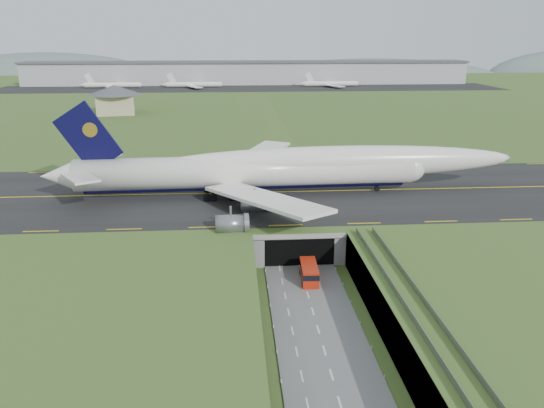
{
  "coord_description": "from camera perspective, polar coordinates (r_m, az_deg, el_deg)",
  "views": [
    {
      "loc": [
        -10.74,
        -75.23,
        37.95
      ],
      "look_at": [
        -3.86,
        20.0,
        7.6
      ],
      "focal_mm": 35.0,
      "sensor_mm": 36.0,
      "label": 1
    }
  ],
  "objects": [
    {
      "name": "distant_hills",
      "position": [
        512.5,
        4.42,
        12.89
      ],
      "size": [
        700.0,
        91.0,
        60.0
      ],
      "color": "slate",
      "rests_on": "ground"
    },
    {
      "name": "service_building",
      "position": [
        238.79,
        -16.53,
        10.99
      ],
      "size": [
        25.81,
        25.81,
        12.22
      ],
      "rotation": [
        0.0,
        0.0,
        0.17
      ],
      "color": "tan",
      "rests_on": "ground"
    },
    {
      "name": "tunnel_portal",
      "position": [
        98.83,
        2.37,
        -2.89
      ],
      "size": [
        17.0,
        22.3,
        6.0
      ],
      "color": "gray",
      "rests_on": "ground"
    },
    {
      "name": "shuttle_tram",
      "position": [
        86.34,
        4.0,
        -7.33
      ],
      "size": [
        2.89,
        7.03,
        2.85
      ],
      "rotation": [
        0.0,
        0.0,
        -0.04
      ],
      "color": "red",
      "rests_on": "ground"
    },
    {
      "name": "guideway",
      "position": [
        68.46,
        15.25,
        -11.51
      ],
      "size": [
        3.0,
        53.0,
        7.05
      ],
      "color": "#A8A8A3",
      "rests_on": "ground"
    },
    {
      "name": "trench_road",
      "position": [
        78.33,
        4.36,
        -11.32
      ],
      "size": [
        12.0,
        75.0,
        0.2
      ],
      "primitive_type": "cube",
      "color": "slate",
      "rests_on": "ground"
    },
    {
      "name": "jumbo_jet",
      "position": [
        110.19,
        0.99,
        3.79
      ],
      "size": [
        98.55,
        62.69,
        20.75
      ],
      "rotation": [
        0.0,
        0.0,
        0.03
      ],
      "color": "white",
      "rests_on": "ground"
    },
    {
      "name": "cargo_terminal",
      "position": [
        375.56,
        -2.6,
        13.95
      ],
      "size": [
        320.0,
        67.0,
        15.6
      ],
      "color": "#B2B2B2",
      "rests_on": "ground"
    },
    {
      "name": "taxiway",
      "position": [
        113.33,
        1.47,
        1.3
      ],
      "size": [
        800.0,
        44.0,
        0.18
      ],
      "primitive_type": "cube",
      "color": "black",
      "rests_on": "airfield_deck"
    },
    {
      "name": "ground",
      "position": [
        84.94,
        3.62,
        -8.94
      ],
      "size": [
        900.0,
        900.0,
        0.0
      ],
      "primitive_type": "plane",
      "color": "#395923",
      "rests_on": "ground"
    },
    {
      "name": "airfield_deck",
      "position": [
        83.64,
        3.66,
        -7.1
      ],
      "size": [
        800.0,
        800.0,
        6.0
      ],
      "primitive_type": "cube",
      "color": "gray",
      "rests_on": "ground"
    }
  ]
}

